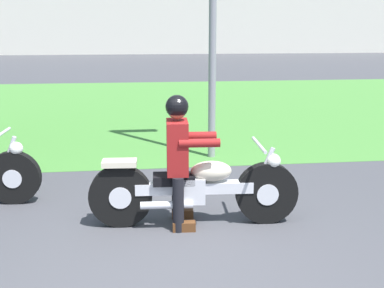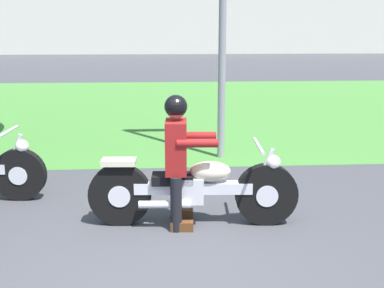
% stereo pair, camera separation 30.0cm
% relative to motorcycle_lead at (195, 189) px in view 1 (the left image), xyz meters
% --- Properties ---
extents(ground, '(120.00, 120.00, 0.00)m').
position_rel_motorcycle_lead_xyz_m(ground, '(-0.37, -1.15, -0.41)').
color(ground, '#424247').
extents(grass_verge, '(60.00, 12.00, 0.01)m').
position_rel_motorcycle_lead_xyz_m(grass_verge, '(-0.37, 8.19, -0.40)').
color(grass_verge, '#478438').
rests_on(grass_verge, ground).
extents(motorcycle_lead, '(2.25, 0.66, 0.90)m').
position_rel_motorcycle_lead_xyz_m(motorcycle_lead, '(0.00, 0.00, 0.00)').
color(motorcycle_lead, black).
rests_on(motorcycle_lead, ground).
extents(rider_lead, '(0.56, 0.48, 1.42)m').
position_rel_motorcycle_lead_xyz_m(rider_lead, '(-0.17, 0.01, 0.42)').
color(rider_lead, black).
rests_on(rider_lead, ground).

